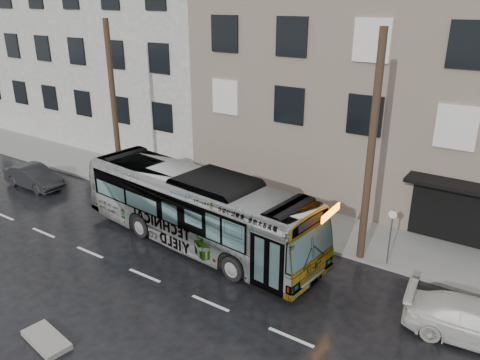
# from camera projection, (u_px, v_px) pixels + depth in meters

# --- Properties ---
(ground) EXTENTS (120.00, 120.00, 0.00)m
(ground) POSITION_uv_depth(u_px,v_px,m) (186.00, 249.00, 20.05)
(ground) COLOR black
(ground) RESTS_ON ground
(sidewalk) EXTENTS (90.00, 3.60, 0.15)m
(sidewalk) POSITION_uv_depth(u_px,v_px,m) (248.00, 208.00, 23.82)
(sidewalk) COLOR gray
(sidewalk) RESTS_ON ground
(building_taupe) EXTENTS (20.00, 12.00, 11.00)m
(building_taupe) POSITION_uv_depth(u_px,v_px,m) (404.00, 89.00, 25.32)
(building_taupe) COLOR #7C6B5F
(building_taupe) RESTS_ON ground
(building_grey) EXTENTS (26.00, 15.00, 16.00)m
(building_grey) POSITION_uv_depth(u_px,v_px,m) (124.00, 27.00, 37.53)
(building_grey) COLOR beige
(building_grey) RESTS_ON ground
(utility_pole_front) EXTENTS (0.30, 0.30, 9.00)m
(utility_pole_front) POSITION_uv_depth(u_px,v_px,m) (371.00, 152.00, 17.56)
(utility_pole_front) COLOR #413020
(utility_pole_front) RESTS_ON sidewalk
(utility_pole_rear) EXTENTS (0.30, 0.30, 9.00)m
(utility_pole_rear) POSITION_uv_depth(u_px,v_px,m) (114.00, 107.00, 24.83)
(utility_pole_rear) COLOR #413020
(utility_pole_rear) RESTS_ON sidewalk
(sign_post) EXTENTS (0.06, 0.06, 2.40)m
(sign_post) POSITION_uv_depth(u_px,v_px,m) (390.00, 237.00, 18.17)
(sign_post) COLOR slate
(sign_post) RESTS_ON sidewalk
(bus) EXTENTS (12.08, 4.02, 3.30)m
(bus) POSITION_uv_depth(u_px,v_px,m) (196.00, 208.00, 19.98)
(bus) COLOR #B2B2B2
(bus) RESTS_ON ground
(white_sedan) EXTENTS (4.53, 2.27, 1.26)m
(white_sedan) POSITION_uv_depth(u_px,v_px,m) (477.00, 323.00, 14.48)
(white_sedan) COLOR silver
(white_sedan) RESTS_ON ground
(dark_sedan) EXTENTS (3.89, 1.37, 1.28)m
(dark_sedan) POSITION_uv_depth(u_px,v_px,m) (34.00, 177.00, 26.45)
(dark_sedan) COLOR black
(dark_sedan) RESTS_ON ground
(slush_pile) EXTENTS (1.90, 1.06, 0.18)m
(slush_pile) POSITION_uv_depth(u_px,v_px,m) (46.00, 340.00, 14.55)
(slush_pile) COLOR gray
(slush_pile) RESTS_ON ground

